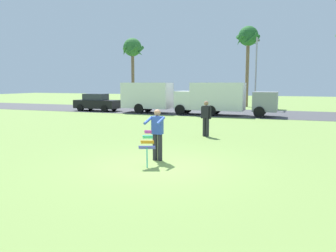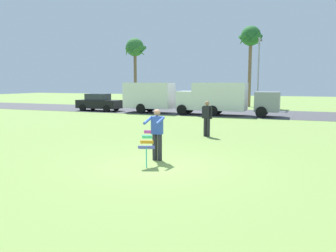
{
  "view_description": "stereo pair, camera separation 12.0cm",
  "coord_description": "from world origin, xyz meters",
  "px_view_note": "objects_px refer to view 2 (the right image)",
  "views": [
    {
      "loc": [
        3.97,
        -9.45,
        2.6
      ],
      "look_at": [
        -0.26,
        1.66,
        1.05
      ],
      "focal_mm": 35.36,
      "sensor_mm": 36.0,
      "label": 1
    },
    {
      "loc": [
        4.08,
        -9.41,
        2.6
      ],
      "look_at": [
        -0.26,
        1.66,
        1.05
      ],
      "focal_mm": 35.36,
      "sensor_mm": 36.0,
      "label": 2
    }
  ],
  "objects_px": {
    "palm_tree_left_near": "(135,50)",
    "person_walker_near": "(207,117)",
    "parked_truck_white_box": "(158,97)",
    "palm_tree_right_near": "(251,39)",
    "streetlight_pole": "(259,69)",
    "person_kite_flyer": "(157,133)",
    "kite_held": "(147,143)",
    "parked_truck_grey_van": "(230,98)",
    "parked_car_black": "(99,103)"
  },
  "relations": [
    {
      "from": "parked_car_black",
      "to": "parked_truck_grey_van",
      "type": "distance_m",
      "value": 12.26
    },
    {
      "from": "kite_held",
      "to": "person_walker_near",
      "type": "bearing_deg",
      "value": 87.75
    },
    {
      "from": "kite_held",
      "to": "palm_tree_left_near",
      "type": "distance_m",
      "value": 30.1
    },
    {
      "from": "palm_tree_left_near",
      "to": "person_walker_near",
      "type": "height_order",
      "value": "palm_tree_left_near"
    },
    {
      "from": "kite_held",
      "to": "parked_car_black",
      "type": "distance_m",
      "value": 21.52
    },
    {
      "from": "palm_tree_right_near",
      "to": "streetlight_pole",
      "type": "bearing_deg",
      "value": -67.21
    },
    {
      "from": "streetlight_pole",
      "to": "person_kite_flyer",
      "type": "bearing_deg",
      "value": -91.47
    },
    {
      "from": "palm_tree_left_near",
      "to": "person_walker_near",
      "type": "bearing_deg",
      "value": -54.84
    },
    {
      "from": "parked_car_black",
      "to": "palm_tree_right_near",
      "type": "relative_size",
      "value": 0.49
    },
    {
      "from": "person_kite_flyer",
      "to": "palm_tree_left_near",
      "type": "relative_size",
      "value": 0.22
    },
    {
      "from": "parked_truck_grey_van",
      "to": "palm_tree_right_near",
      "type": "height_order",
      "value": "palm_tree_right_near"
    },
    {
      "from": "parked_truck_white_box",
      "to": "palm_tree_left_near",
      "type": "relative_size",
      "value": 0.86
    },
    {
      "from": "palm_tree_right_near",
      "to": "person_walker_near",
      "type": "bearing_deg",
      "value": -87.58
    },
    {
      "from": "parked_truck_grey_van",
      "to": "palm_tree_right_near",
      "type": "relative_size",
      "value": 0.78
    },
    {
      "from": "palm_tree_left_near",
      "to": "person_kite_flyer",
      "type": "bearing_deg",
      "value": -61.62
    },
    {
      "from": "parked_truck_white_box",
      "to": "streetlight_pole",
      "type": "xyz_separation_m",
      "value": [
        7.56,
        7.58,
        2.59
      ]
    },
    {
      "from": "palm_tree_left_near",
      "to": "palm_tree_right_near",
      "type": "bearing_deg",
      "value": 6.82
    },
    {
      "from": "person_kite_flyer",
      "to": "person_walker_near",
      "type": "height_order",
      "value": "same"
    },
    {
      "from": "parked_truck_white_box",
      "to": "palm_tree_right_near",
      "type": "distance_m",
      "value": 13.6
    },
    {
      "from": "parked_truck_white_box",
      "to": "person_walker_near",
      "type": "distance_m",
      "value": 13.02
    },
    {
      "from": "person_walker_near",
      "to": "palm_tree_right_near",
      "type": "bearing_deg",
      "value": 92.42
    },
    {
      "from": "kite_held",
      "to": "palm_tree_right_near",
      "type": "height_order",
      "value": "palm_tree_right_near"
    },
    {
      "from": "parked_truck_white_box",
      "to": "palm_tree_right_near",
      "type": "bearing_deg",
      "value": 59.13
    },
    {
      "from": "kite_held",
      "to": "parked_car_black",
      "type": "height_order",
      "value": "parked_car_black"
    },
    {
      "from": "kite_held",
      "to": "person_walker_near",
      "type": "relative_size",
      "value": 0.64
    },
    {
      "from": "person_walker_near",
      "to": "person_kite_flyer",
      "type": "bearing_deg",
      "value": -92.79
    },
    {
      "from": "parked_car_black",
      "to": "parked_truck_grey_van",
      "type": "bearing_deg",
      "value": -0.0
    },
    {
      "from": "parked_truck_white_box",
      "to": "person_kite_flyer",
      "type": "bearing_deg",
      "value": -66.98
    },
    {
      "from": "palm_tree_left_near",
      "to": "kite_held",
      "type": "bearing_deg",
      "value": -62.36
    },
    {
      "from": "person_kite_flyer",
      "to": "kite_held",
      "type": "relative_size",
      "value": 1.56
    },
    {
      "from": "parked_truck_white_box",
      "to": "parked_truck_grey_van",
      "type": "xyz_separation_m",
      "value": [
        6.26,
        0.0,
        0.0
      ]
    },
    {
      "from": "streetlight_pole",
      "to": "person_walker_near",
      "type": "height_order",
      "value": "streetlight_pole"
    },
    {
      "from": "parked_car_black",
      "to": "palm_tree_left_near",
      "type": "xyz_separation_m",
      "value": [
        -0.76,
        8.99,
        5.65
      ]
    },
    {
      "from": "streetlight_pole",
      "to": "person_walker_near",
      "type": "relative_size",
      "value": 4.05
    },
    {
      "from": "person_kite_flyer",
      "to": "palm_tree_right_near",
      "type": "xyz_separation_m",
      "value": [
        -0.64,
        26.9,
        6.26
      ]
    },
    {
      "from": "person_walker_near",
      "to": "parked_truck_white_box",
      "type": "bearing_deg",
      "value": 123.69
    },
    {
      "from": "person_walker_near",
      "to": "parked_truck_grey_van",
      "type": "bearing_deg",
      "value": 95.04
    },
    {
      "from": "palm_tree_left_near",
      "to": "streetlight_pole",
      "type": "xyz_separation_m",
      "value": [
        14.31,
        -1.42,
        -2.43
      ]
    },
    {
      "from": "parked_truck_grey_van",
      "to": "palm_tree_right_near",
      "type": "distance_m",
      "value": 12.04
    },
    {
      "from": "person_kite_flyer",
      "to": "palm_tree_right_near",
      "type": "bearing_deg",
      "value": 91.35
    },
    {
      "from": "palm_tree_right_near",
      "to": "person_walker_near",
      "type": "distance_m",
      "value": 22.3
    },
    {
      "from": "kite_held",
      "to": "parked_truck_white_box",
      "type": "relative_size",
      "value": 0.17
    },
    {
      "from": "parked_car_black",
      "to": "person_walker_near",
      "type": "distance_m",
      "value": 17.07
    },
    {
      "from": "parked_car_black",
      "to": "person_kite_flyer",
      "type": "bearing_deg",
      "value": -51.67
    },
    {
      "from": "person_kite_flyer",
      "to": "parked_truck_white_box",
      "type": "distance_m",
      "value": 17.77
    },
    {
      "from": "parked_truck_white_box",
      "to": "streetlight_pole",
      "type": "bearing_deg",
      "value": 45.07
    },
    {
      "from": "parked_truck_grey_van",
      "to": "kite_held",
      "type": "bearing_deg",
      "value": -87.65
    },
    {
      "from": "kite_held",
      "to": "streetlight_pole",
      "type": "distance_m",
      "value": 24.99
    },
    {
      "from": "parked_truck_white_box",
      "to": "palm_tree_left_near",
      "type": "xyz_separation_m",
      "value": [
        -6.75,
        8.99,
        5.02
      ]
    },
    {
      "from": "parked_truck_grey_van",
      "to": "palm_tree_left_near",
      "type": "distance_m",
      "value": 16.59
    }
  ]
}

